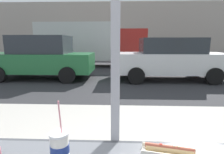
% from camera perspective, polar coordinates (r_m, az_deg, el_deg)
% --- Properties ---
extents(ground_plane, '(60.00, 60.00, 0.00)m').
position_cam_1_polar(ground_plane, '(9.05, 2.11, 1.10)').
color(ground_plane, '#2D2D30').
extents(sidewalk_strip, '(16.00, 2.80, 0.13)m').
position_cam_1_polar(sidewalk_strip, '(2.92, 1.66, -19.58)').
color(sidewalk_strip, '#B2ADA3').
rests_on(sidewalk_strip, ground).
extents(building_facade_far, '(28.00, 1.20, 5.94)m').
position_cam_1_polar(building_facade_far, '(21.21, 2.29, 14.79)').
color(building_facade_far, '#A89E8E').
rests_on(building_facade_far, ground).
extents(soda_cup_left, '(0.09, 0.09, 0.32)m').
position_cam_1_polar(soda_cup_left, '(0.93, -16.29, -20.78)').
color(soda_cup_left, silver).
rests_on(soda_cup_left, window_counter).
extents(hotdog_tray_far, '(0.29, 0.14, 0.05)m').
position_cam_1_polar(hotdog_tray_far, '(1.03, 17.67, -21.36)').
color(hotdog_tray_far, silver).
rests_on(hotdog_tray_far, window_counter).
extents(parked_car_green, '(4.39, 1.93, 1.82)m').
position_cam_1_polar(parked_car_green, '(8.23, -21.58, 5.77)').
color(parked_car_green, '#236B38').
rests_on(parked_car_green, ground).
extents(parked_car_white, '(4.64, 1.97, 1.73)m').
position_cam_1_polar(parked_car_white, '(7.82, 17.82, 5.55)').
color(parked_car_white, silver).
rests_on(parked_car_white, ground).
extents(box_truck, '(6.81, 2.44, 2.74)m').
position_cam_1_polar(box_truck, '(11.98, -6.66, 10.78)').
color(box_truck, beige).
rests_on(box_truck, ground).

